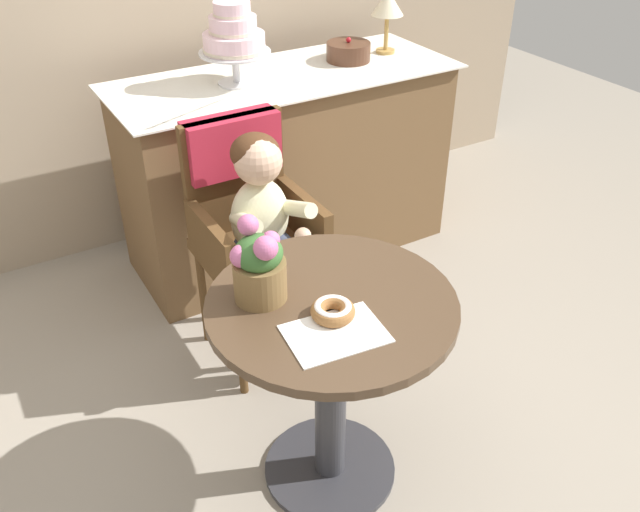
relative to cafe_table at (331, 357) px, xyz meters
The scene contains 11 objects.
ground_plane 0.51m from the cafe_table, ahead, with size 8.00×8.00×0.00m, color gray.
cafe_table is the anchor object (origin of this frame).
wicker_chair 0.78m from the cafe_table, 83.30° to the left, with size 0.42×0.45×0.95m.
seated_child 0.64m from the cafe_table, 81.61° to the left, with size 0.27×0.32×0.73m.
paper_napkin 0.26m from the cafe_table, 117.52° to the right, with size 0.26×0.19×0.00m, color white.
donut_front 0.25m from the cafe_table, 119.04° to the right, with size 0.12×0.12×0.04m.
flower_vase 0.38m from the cafe_table, 144.59° to the left, with size 0.16×0.16×0.25m.
display_counter 1.41m from the cafe_table, 67.07° to the left, with size 1.56×0.62×0.90m.
tiered_cake_stand 1.46m from the cafe_table, 76.25° to the left, with size 0.30×0.30×0.34m.
round_layer_cake 1.66m from the cafe_table, 56.02° to the left, with size 0.20×0.20×0.11m.
table_lamp 1.85m from the cafe_table, 50.29° to the left, with size 0.15×0.15×0.28m.
Camera 1 is at (-0.80, -1.29, 1.88)m, focal length 38.08 mm.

